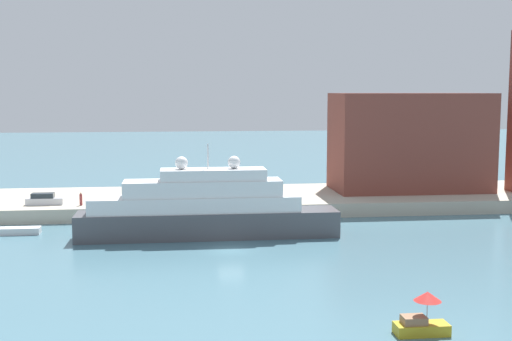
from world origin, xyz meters
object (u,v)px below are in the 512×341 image
object	(u,v)px
parked_car	(44,200)
person_figure	(81,199)
work_barge	(13,231)
mooring_bollard	(250,201)
large_yacht	(205,210)
small_motorboat	(422,318)
harbor_building	(410,142)

from	to	relation	value
parked_car	person_figure	distance (m)	4.82
work_barge	mooring_bollard	bearing A→B (deg)	13.62
large_yacht	work_barge	size ratio (longest dim) A/B	4.78
small_motorboat	harbor_building	size ratio (longest dim) A/B	0.16
person_figure	small_motorboat	bearing A→B (deg)	-57.26
person_figure	large_yacht	bearing A→B (deg)	-38.86
large_yacht	person_figure	distance (m)	19.15
harbor_building	person_figure	world-z (taller)	harbor_building
small_motorboat	person_figure	bearing A→B (deg)	122.74
large_yacht	work_barge	xyz separation A→B (m)	(-21.27, 3.86, -2.65)
work_barge	harbor_building	xyz separation A→B (m)	(51.40, 16.18, 8.30)
parked_car	work_barge	bearing A→B (deg)	-100.33
harbor_building	parked_car	size ratio (longest dim) A/B	4.76
small_motorboat	mooring_bollard	distance (m)	42.37
work_barge	person_figure	distance (m)	10.56
parked_car	mooring_bollard	size ratio (longest dim) A/B	5.90
work_barge	harbor_building	size ratio (longest dim) A/B	0.27
work_barge	mooring_bollard	world-z (taller)	mooring_bollard
mooring_bollard	harbor_building	bearing A→B (deg)	21.67
large_yacht	parked_car	bearing A→B (deg)	145.86
work_barge	person_figure	bearing A→B (deg)	52.01
work_barge	mooring_bollard	size ratio (longest dim) A/B	7.70
parked_car	small_motorboat	bearing A→B (deg)	-53.90
parked_car	large_yacht	bearing A→B (deg)	-34.14
small_motorboat	person_figure	size ratio (longest dim) A/B	2.14
parked_car	person_figure	size ratio (longest dim) A/B	2.76
large_yacht	parked_car	world-z (taller)	large_yacht
harbor_building	parked_car	bearing A→B (deg)	-172.24
harbor_building	parked_car	world-z (taller)	harbor_building
mooring_bollard	parked_car	bearing A→B (deg)	173.87
harbor_building	parked_car	distance (m)	50.54
parked_car	mooring_bollard	world-z (taller)	parked_car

